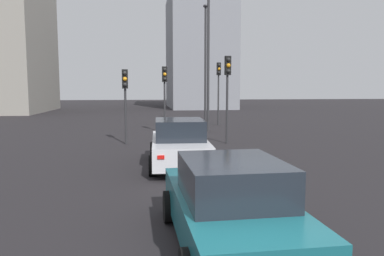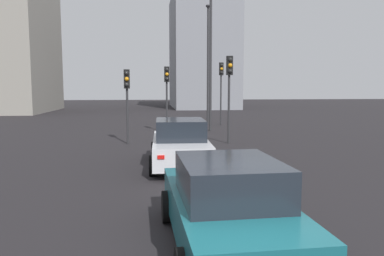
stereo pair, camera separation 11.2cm
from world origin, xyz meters
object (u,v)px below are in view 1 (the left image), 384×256
Objects in this scene: car_teal_second at (230,206)px; traffic_light_near_left at (125,90)px; street_lamp_kerbside at (208,51)px; traffic_light_near_right at (228,81)px; street_lamp_far at (205,56)px; traffic_light_far_left at (219,81)px; traffic_light_far_right at (165,85)px; car_white_lead at (179,144)px.

traffic_light_near_left is (12.06, 2.34, 1.83)m from car_teal_second.
car_teal_second is at bearing 171.70° from street_lamp_kerbside.
street_lamp_far reaches higher than traffic_light_near_right.
street_lamp_far reaches higher than car_teal_second.
traffic_light_far_left is at bearing 141.18° from traffic_light_near_left.
traffic_light_far_left reaches higher than traffic_light_far_right.
traffic_light_far_right is at bearing -45.97° from traffic_light_far_left.
traffic_light_near_left is 10.73m from street_lamp_far.
street_lamp_kerbside is (5.40, 0.04, 1.95)m from traffic_light_near_right.
traffic_light_near_left is at bearing 149.58° from street_lamp_far.
car_teal_second is at bearing 172.02° from street_lamp_far.
car_teal_second is at bearing -15.90° from traffic_light_near_right.
car_teal_second is 12.19m from traffic_light_near_right.
traffic_light_near_right is (4.97, -2.78, 2.24)m from car_white_lead.
traffic_light_far_left is at bearing 132.01° from traffic_light_far_right.
traffic_light_near_left is at bearing -31.26° from traffic_light_far_right.
street_lamp_kerbside reaches higher than car_teal_second.
traffic_light_far_right is at bearing 1.73° from car_white_lead.
street_lamp_far is (14.35, -3.20, 4.21)m from car_white_lead.
traffic_light_far_right is at bearing -151.67° from traffic_light_near_right.
street_lamp_kerbside is (0.92, -2.75, 2.13)m from traffic_light_far_right.
street_lamp_far is at bearing -9.85° from car_teal_second.
traffic_light_near_right is at bearing 177.45° from street_lamp_far.
traffic_light_near_right is 5.74m from street_lamp_kerbside.
street_lamp_kerbside is at bearing -13.16° from car_white_lead.
traffic_light_far_left is 0.52× the size of street_lamp_far.
car_white_lead is 6.12m from traffic_light_near_right.
car_white_lead is 1.17× the size of traffic_light_far_right.
car_white_lead is at bearing -4.36° from traffic_light_far_right.
traffic_light_far_right is (-4.30, 4.08, -0.37)m from traffic_light_far_left.
street_lamp_kerbside is (10.37, -2.74, 4.19)m from car_white_lead.
car_white_lead is 1.10× the size of traffic_light_near_right.
traffic_light_near_left is at bearing 23.10° from car_white_lead.
traffic_light_near_left is 0.41× the size of street_lamp_kerbside.
car_white_lead is at bearing -32.90° from traffic_light_near_right.
traffic_light_far_left is at bearing -12.44° from car_teal_second.
street_lamp_far is (9.38, -0.42, 1.97)m from traffic_light_near_right.
traffic_light_near_left is 4.62m from traffic_light_far_right.
car_teal_second is 21.71m from street_lamp_far.
traffic_light_far_left is at bearing 168.01° from traffic_light_near_right.
car_white_lead is at bearing 165.21° from street_lamp_kerbside.
traffic_light_near_left is 0.41× the size of street_lamp_far.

